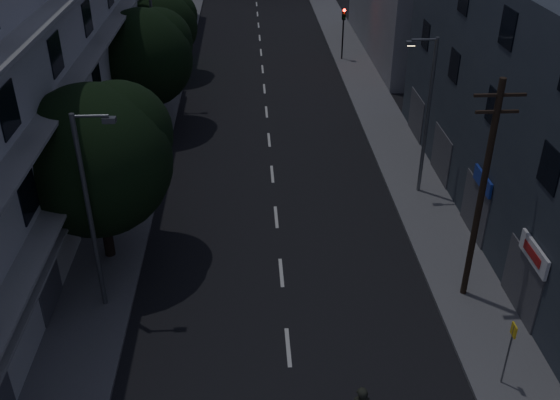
{
  "coord_description": "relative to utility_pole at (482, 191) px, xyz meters",
  "views": [
    {
      "loc": [
        -1.2,
        -10.33,
        16.03
      ],
      "look_at": [
        0.0,
        12.0,
        3.0
      ],
      "focal_mm": 40.0,
      "sensor_mm": 36.0,
      "label": 1
    }
  ],
  "objects": [
    {
      "name": "bus_stop_sign",
      "position": [
        -0.2,
        -4.78,
        -2.98
      ],
      "size": [
        0.06,
        0.35,
        2.52
      ],
      "color": "#595B60",
      "rests_on": "sidewalk_right"
    },
    {
      "name": "traffic_signal_far_right",
      "position": [
        -0.62,
        30.8,
        -1.77
      ],
      "size": [
        0.28,
        0.37,
        4.1
      ],
      "color": "black",
      "rests_on": "sidewalk_right"
    },
    {
      "name": "lane_markings",
      "position": [
        -7.25,
        22.16,
        -4.86
      ],
      "size": [
        0.15,
        60.5,
        0.01
      ],
      "color": "beige",
      "rests_on": "ground"
    },
    {
      "name": "utility_pole",
      "position": [
        0.0,
        0.0,
        0.0
      ],
      "size": [
        1.8,
        0.24,
        9.0
      ],
      "color": "black",
      "rests_on": "sidewalk_right"
    },
    {
      "name": "traffic_signal_far_left",
      "position": [
        -13.75,
        32.29,
        -1.77
      ],
      "size": [
        0.28,
        0.37,
        4.1
      ],
      "color": "black",
      "rests_on": "sidewalk_left"
    },
    {
      "name": "sidewalk_right",
      "position": [
        0.25,
        15.91,
        -4.79
      ],
      "size": [
        3.0,
        90.0,
        0.15
      ],
      "primitive_type": "cube",
      "color": "#565659",
      "rests_on": "ground"
    },
    {
      "name": "street_lamp_left_near",
      "position": [
        -14.18,
        0.12,
        -0.27
      ],
      "size": [
        1.51,
        0.25,
        8.0
      ],
      "color": "#585C60",
      "rests_on": "sidewalk_left"
    },
    {
      "name": "sidewalk_left",
      "position": [
        -14.75,
        15.91,
        -4.79
      ],
      "size": [
        3.0,
        90.0,
        0.15
      ],
      "primitive_type": "cube",
      "color": "#565659",
      "rests_on": "ground"
    },
    {
      "name": "ground",
      "position": [
        -7.25,
        15.91,
        -4.87
      ],
      "size": [
        160.0,
        160.0,
        0.0
      ],
      "primitive_type": "plane",
      "color": "black",
      "rests_on": "ground"
    },
    {
      "name": "tree_near",
      "position": [
        -14.63,
        3.53,
        0.13
      ],
      "size": [
        6.28,
        6.28,
        7.75
      ],
      "color": "black",
      "rests_on": "sidewalk_left"
    },
    {
      "name": "street_lamp_left_far",
      "position": [
        -14.37,
        21.46,
        -0.27
      ],
      "size": [
        1.51,
        0.25,
        8.0
      ],
      "color": "slate",
      "rests_on": "sidewalk_left"
    },
    {
      "name": "tree_mid",
      "position": [
        -14.64,
        17.87,
        -0.15
      ],
      "size": [
        5.94,
        5.94,
        7.31
      ],
      "color": "black",
      "rests_on": "sidewalk_left"
    },
    {
      "name": "building_left",
      "position": [
        -19.23,
        8.91,
        2.13
      ],
      "size": [
        7.0,
        36.0,
        14.0
      ],
      "color": "#B7B6B1",
      "rests_on": "ground"
    },
    {
      "name": "building_right",
      "position": [
        4.74,
        4.91,
        0.63
      ],
      "size": [
        6.19,
        28.0,
        11.0
      ],
      "color": "#2B323B",
      "rests_on": "ground"
    },
    {
      "name": "tree_far",
      "position": [
        -14.56,
        27.73,
        -0.82
      ],
      "size": [
        5.03,
        5.03,
        6.22
      ],
      "color": "black",
      "rests_on": "sidewalk_left"
    },
    {
      "name": "street_lamp_right",
      "position": [
        0.14,
        8.45,
        -0.27
      ],
      "size": [
        1.51,
        0.25,
        8.0
      ],
      "color": "slate",
      "rests_on": "sidewalk_right"
    }
  ]
}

